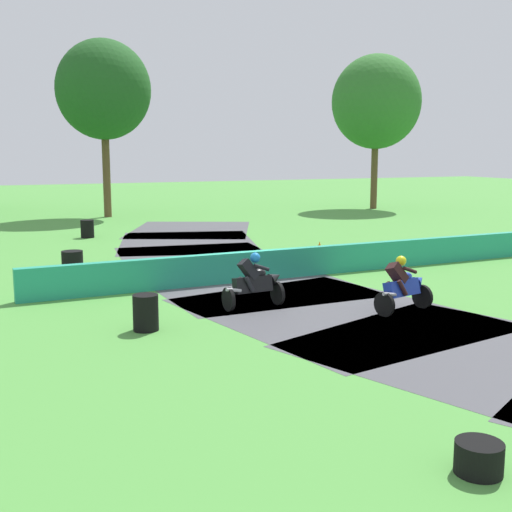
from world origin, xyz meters
name	(u,v)px	position (x,y,z in m)	size (l,w,h in m)	color
ground_plane	(242,281)	(0.00, 0.00, 0.00)	(120.00, 120.00, 0.00)	#4C933D
track_asphalt	(283,277)	(1.39, 0.07, 0.00)	(10.90, 34.66, 0.01)	#47474C
safety_barrier	(374,256)	(4.81, 0.23, 0.45)	(0.30, 22.61, 0.90)	#239375
motorcycle_lead_black	(255,282)	(-0.91, -3.13, 0.66)	(1.68, 0.85, 1.43)	black
motorcycle_chase_blue	(403,285)	(2.29, -4.92, 0.64)	(1.68, 1.08, 1.43)	black
tire_stack_near	(87,229)	(-2.74, 11.97, 0.40)	(0.59, 0.59, 0.80)	black
tire_stack_mid_a	(72,260)	(-4.43, 4.21, 0.30)	(0.70, 0.70, 0.60)	black
tire_stack_mid_b	(146,313)	(-3.96, -4.18, 0.40)	(0.56, 0.56, 0.80)	black
tire_stack_far	(479,458)	(-1.73, -12.13, 0.20)	(0.60, 0.60, 0.40)	black
traffic_cone	(320,247)	(4.81, 4.02, 0.22)	(0.28, 0.28, 0.44)	orange
tree_far_left	(103,90)	(-0.18, 20.91, 7.30)	(5.41, 5.41, 10.16)	brown
tree_behind_barrier	(376,102)	(17.33, 19.54, 7.01)	(5.84, 5.84, 10.10)	brown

